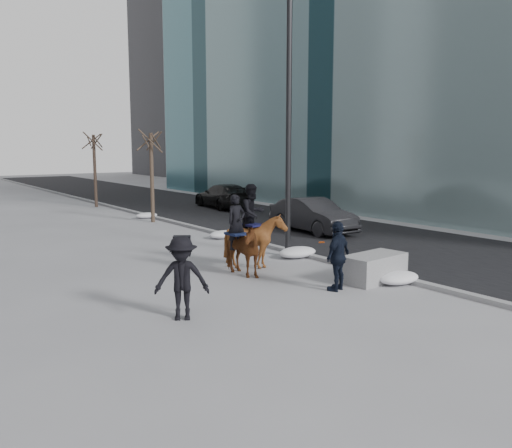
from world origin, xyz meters
TOP-DOWN VIEW (x-y plane):
  - ground at (0.00, 0.00)m, footprint 120.00×120.00m
  - road at (7.00, 10.00)m, footprint 8.00×90.00m
  - curb at (3.00, 10.00)m, footprint 0.25×90.00m
  - planter at (2.39, -0.89)m, footprint 1.90×1.08m
  - car_near at (6.56, 6.31)m, footprint 1.72×4.40m
  - car_far at (8.23, 15.97)m, footprint 2.48×5.01m
  - tree_near at (2.40, 12.97)m, footprint 1.20×1.20m
  - tree_far at (2.40, 20.81)m, footprint 1.20×1.20m
  - mounted_left at (-0.18, 1.76)m, footprint 0.84×1.77m
  - mounted_right at (0.70, 2.25)m, footprint 1.45×1.60m
  - feeder at (0.93, -1.01)m, footprint 1.11×1.01m
  - camera_crew at (-3.31, -0.78)m, footprint 1.31×1.16m
  - lamppost at (2.60, 3.27)m, footprint 0.25×2.45m
  - snow_piles at (2.70, 4.79)m, footprint 1.36×16.60m

SIDE VIEW (x-z plane):
  - ground at x=0.00m, z-range 0.00..0.00m
  - road at x=7.00m, z-range 0.00..0.01m
  - curb at x=3.00m, z-range 0.00..0.12m
  - snow_piles at x=2.70m, z-range -0.01..0.33m
  - planter at x=2.39m, z-range 0.00..0.73m
  - car_far at x=8.23m, z-range 0.00..1.40m
  - car_near at x=6.56m, z-range 0.00..1.43m
  - mounted_left at x=-0.18m, z-range -0.29..1.97m
  - feeder at x=0.93m, z-range 0.00..1.76m
  - camera_crew at x=-3.31m, z-range 0.01..1.76m
  - mounted_right at x=0.70m, z-range -0.25..2.24m
  - tree_near at x=2.40m, z-range 0.00..4.64m
  - tree_far at x=2.40m, z-range 0.00..4.68m
  - lamppost at x=2.60m, z-range 0.45..9.54m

